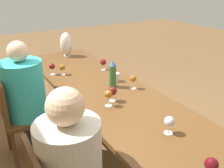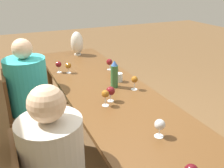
# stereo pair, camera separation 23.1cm
# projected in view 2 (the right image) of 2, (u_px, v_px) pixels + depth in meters

# --- Properties ---
(ground_plane) EXTENTS (14.00, 14.00, 0.00)m
(ground_plane) POSITION_uv_depth(u_px,v_px,m) (109.00, 151.00, 2.70)
(ground_plane) COLOR brown
(dining_table) EXTENTS (3.13, 0.82, 0.72)m
(dining_table) POSITION_uv_depth(u_px,v_px,m) (109.00, 96.00, 2.44)
(dining_table) COLOR brown
(dining_table) RESTS_ON ground_plane
(water_bottle) EXTENTS (0.07, 0.07, 0.27)m
(water_bottle) POSITION_uv_depth(u_px,v_px,m) (114.00, 74.00, 2.45)
(water_bottle) COLOR #336638
(water_bottle) RESTS_ON dining_table
(water_tumbler) EXTENTS (0.08, 0.08, 0.09)m
(water_tumbler) POSITION_uv_depth(u_px,v_px,m) (119.00, 77.00, 2.62)
(water_tumbler) COLOR silver
(water_tumbler) RESTS_ON dining_table
(vase) EXTENTS (0.17, 0.17, 0.33)m
(vase) POSITION_uv_depth(u_px,v_px,m) (77.00, 43.00, 3.49)
(vase) COLOR silver
(vase) RESTS_ON dining_table
(wine_glass_0) EXTENTS (0.07, 0.07, 0.13)m
(wine_glass_0) POSITION_uv_depth(u_px,v_px,m) (109.00, 62.00, 2.94)
(wine_glass_0) COLOR silver
(wine_glass_0) RESTS_ON dining_table
(wine_glass_1) EXTENTS (0.08, 0.08, 0.14)m
(wine_glass_1) POSITION_uv_depth(u_px,v_px,m) (111.00, 91.00, 2.17)
(wine_glass_1) COLOR silver
(wine_glass_1) RESTS_ON dining_table
(wine_glass_2) EXTENTS (0.07, 0.07, 0.13)m
(wine_glass_2) POSITION_uv_depth(u_px,v_px,m) (59.00, 65.00, 2.85)
(wine_glass_2) COLOR silver
(wine_glass_2) RESTS_ON dining_table
(wine_glass_3) EXTENTS (0.07, 0.07, 0.13)m
(wine_glass_3) POSITION_uv_depth(u_px,v_px,m) (160.00, 125.00, 1.68)
(wine_glass_3) COLOR silver
(wine_glass_3) RESTS_ON dining_table
(wine_glass_4) EXTENTS (0.07, 0.07, 0.12)m
(wine_glass_4) POSITION_uv_depth(u_px,v_px,m) (68.00, 66.00, 2.84)
(wine_glass_4) COLOR silver
(wine_glass_4) RESTS_ON dining_table
(wine_glass_5) EXTENTS (0.06, 0.06, 0.14)m
(wine_glass_5) POSITION_uv_depth(u_px,v_px,m) (135.00, 80.00, 2.40)
(wine_glass_5) COLOR silver
(wine_glass_5) RESTS_ON dining_table
(wine_glass_6) EXTENTS (0.07, 0.07, 0.14)m
(wine_glass_6) POSITION_uv_depth(u_px,v_px,m) (105.00, 94.00, 2.09)
(wine_glass_6) COLOR silver
(wine_glass_6) RESTS_ON dining_table
(chair_far) EXTENTS (0.44, 0.44, 0.90)m
(chair_far) POSITION_uv_depth(u_px,v_px,m) (24.00, 110.00, 2.53)
(chair_far) COLOR brown
(chair_far) RESTS_ON ground_plane
(person_far) EXTENTS (0.40, 0.40, 1.22)m
(person_far) POSITION_uv_depth(u_px,v_px,m) (31.00, 95.00, 2.50)
(person_far) COLOR #2D2D38
(person_far) RESTS_ON ground_plane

